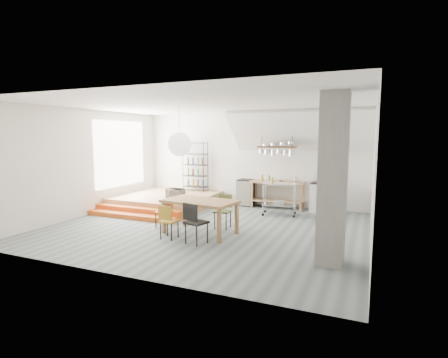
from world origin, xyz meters
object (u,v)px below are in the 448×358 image
at_px(rolling_cart, 279,195).
at_px(mini_fridge, 246,192).
at_px(dining_table, 200,204).
at_px(stove, 320,197).

distance_m(rolling_cart, mini_fridge, 1.78).
height_order(dining_table, mini_fridge, mini_fridge).
height_order(stove, rolling_cart, stove).
height_order(stove, dining_table, stove).
bearing_deg(rolling_cart, mini_fridge, 135.82).
distance_m(dining_table, mini_fridge, 3.81).
bearing_deg(dining_table, stove, 64.77).
xyz_separation_m(dining_table, rolling_cart, (1.30, 2.75, -0.12)).
height_order(stove, mini_fridge, stove).
bearing_deg(stove, mini_fridge, 179.00).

